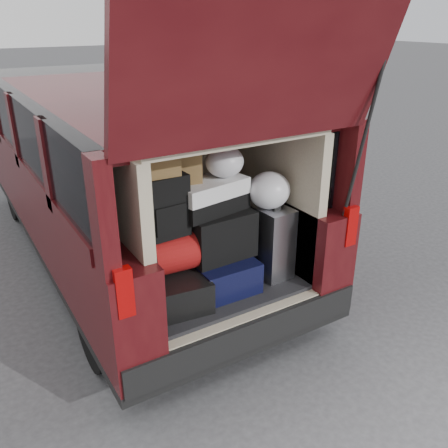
% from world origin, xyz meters
% --- Properties ---
extents(ground, '(80.00, 80.00, 0.00)m').
position_xyz_m(ground, '(0.00, 0.00, 0.00)').
color(ground, '#38383B').
rests_on(ground, ground).
extents(minivan, '(1.90, 5.35, 2.77)m').
position_xyz_m(minivan, '(0.00, 1.86, 0.91)').
color(minivan, black).
rests_on(minivan, ground).
extents(load_floor, '(1.24, 1.05, 0.55)m').
position_xyz_m(load_floor, '(0.00, 0.28, 0.28)').
color(load_floor, black).
rests_on(load_floor, ground).
extents(black_hardshell, '(0.47, 0.61, 0.23)m').
position_xyz_m(black_hardshell, '(-0.36, 0.12, 0.66)').
color(black_hardshell, black).
rests_on(black_hardshell, load_floor).
extents(navy_hardshell, '(0.45, 0.55, 0.24)m').
position_xyz_m(navy_hardshell, '(0.03, 0.14, 0.67)').
color(navy_hardshell, black).
rests_on(navy_hardshell, load_floor).
extents(silver_roller, '(0.25, 0.38, 0.56)m').
position_xyz_m(silver_roller, '(0.46, 0.10, 0.83)').
color(silver_roller, white).
rests_on(silver_roller, load_floor).
extents(red_duffel, '(0.45, 0.31, 0.28)m').
position_xyz_m(red_duffel, '(-0.35, 0.15, 0.92)').
color(red_duffel, '#9E0E14').
rests_on(red_duffel, black_hardshell).
extents(black_soft_case, '(0.49, 0.30, 0.35)m').
position_xyz_m(black_soft_case, '(0.04, 0.14, 0.96)').
color(black_soft_case, black).
rests_on(black_soft_case, navy_hardshell).
extents(backpack, '(0.31, 0.20, 0.43)m').
position_xyz_m(backpack, '(-0.38, 0.15, 1.27)').
color(backpack, black).
rests_on(backpack, red_duffel).
extents(twotone_duffel, '(0.56, 0.35, 0.24)m').
position_xyz_m(twotone_duffel, '(0.00, 0.20, 1.25)').
color(twotone_duffel, white).
rests_on(twotone_duffel, black_soft_case).
extents(grocery_sack_lower, '(0.24, 0.20, 0.22)m').
position_xyz_m(grocery_sack_lower, '(-0.40, 0.17, 1.59)').
color(grocery_sack_lower, brown).
rests_on(grocery_sack_lower, backpack).
extents(grocery_sack_upper, '(0.27, 0.23, 0.23)m').
position_xyz_m(grocery_sack_upper, '(-0.18, 0.28, 1.48)').
color(grocery_sack_upper, brown).
rests_on(grocery_sack_upper, twotone_duffel).
extents(plastic_bag_center, '(0.32, 0.30, 0.22)m').
position_xyz_m(plastic_bag_center, '(0.13, 0.21, 1.48)').
color(plastic_bag_center, silver).
rests_on(plastic_bag_center, twotone_duffel).
extents(plastic_bag_right, '(0.34, 0.32, 0.27)m').
position_xyz_m(plastic_bag_right, '(0.43, 0.09, 1.24)').
color(plastic_bag_right, silver).
rests_on(plastic_bag_right, silver_roller).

